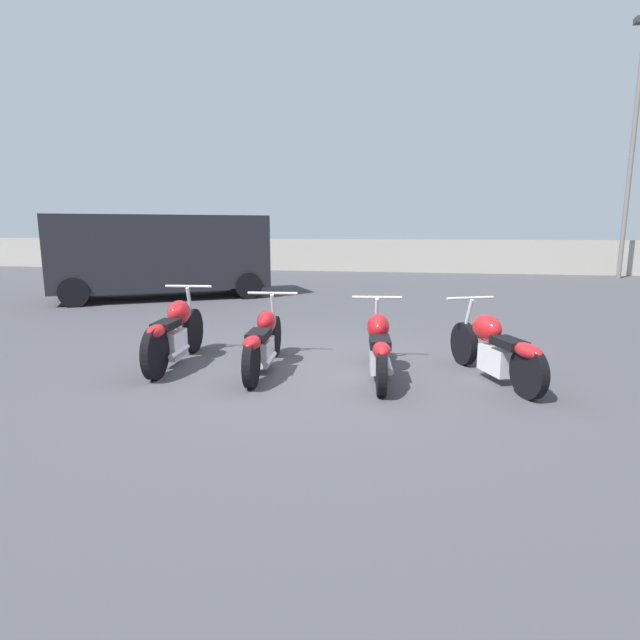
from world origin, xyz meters
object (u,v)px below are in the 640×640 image
motorcycle_slot_0 (175,333)px  motorcycle_slot_3 (495,348)px  light_pole_left (634,133)px  motorcycle_slot_2 (379,345)px  parked_van (162,252)px  motorcycle_slot_1 (263,341)px

motorcycle_slot_0 → motorcycle_slot_3: bearing=-4.6°
light_pole_left → motorcycle_slot_2: light_pole_left is taller
motorcycle_slot_0 → parked_van: size_ratio=0.36×
light_pole_left → motorcycle_slot_3: size_ratio=4.76×
motorcycle_slot_1 → light_pole_left: bearing=51.0°
motorcycle_slot_3 → parked_van: (-7.52, 6.18, 0.80)m
motorcycle_slot_2 → motorcycle_slot_3: (1.40, 0.11, 0.00)m
motorcycle_slot_2 → parked_van: (-6.12, 6.29, 0.80)m
motorcycle_slot_2 → parked_van: parked_van is taller
motorcycle_slot_1 → parked_van: (-4.64, 6.28, 0.81)m
motorcycle_slot_1 → motorcycle_slot_3: same height
motorcycle_slot_3 → motorcycle_slot_0: bearing=157.5°
parked_van → light_pole_left: bearing=89.1°
motorcycle_slot_0 → motorcycle_slot_3: (4.14, 0.04, -0.04)m
motorcycle_slot_2 → motorcycle_slot_3: bearing=-1.9°
motorcycle_slot_0 → motorcycle_slot_2: motorcycle_slot_0 is taller
light_pole_left → parked_van: (-14.14, -7.92, -3.97)m
light_pole_left → motorcycle_slot_0: bearing=-127.3°
motorcycle_slot_3 → parked_van: parked_van is taller
light_pole_left → motorcycle_slot_3: bearing=-115.1°
light_pole_left → motorcycle_slot_1: light_pole_left is taller
motorcycle_slot_2 → motorcycle_slot_3: motorcycle_slot_3 is taller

